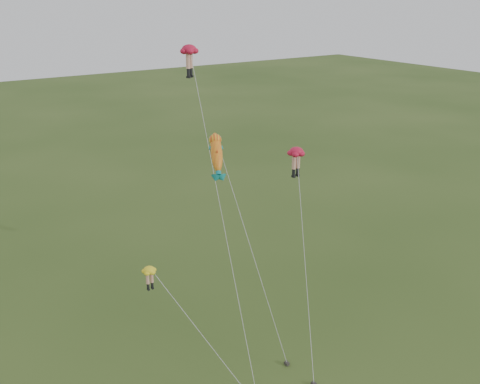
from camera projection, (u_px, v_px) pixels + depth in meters
ground at (266, 367)px, 38.21m from camera, size 300.00×300.00×0.00m
legs_kite_red_high at (190, 56)px, 42.01m from camera, size 4.98×15.98×21.30m
legs_kite_red_mid at (297, 157)px, 43.10m from camera, size 7.27×11.28×13.44m
legs_kite_yellow at (154, 278)px, 34.55m from camera, size 4.60×7.55×8.53m
fish_kite at (217, 154)px, 36.29m from camera, size 3.35×7.06×16.34m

